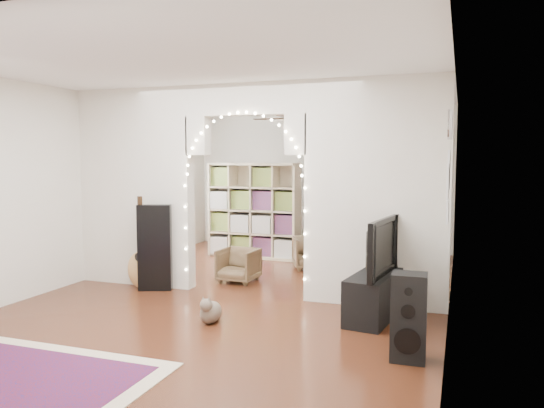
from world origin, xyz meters
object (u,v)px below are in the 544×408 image
(media_console, at_px, (374,296))
(dining_table, at_px, (346,217))
(dining_chair_right, at_px, (311,253))
(acoustic_guitar, at_px, (141,255))
(bookcase, at_px, (254,210))
(floor_speaker, at_px, (409,317))
(dining_chair_left, at_px, (238,265))

(media_console, height_order, dining_table, dining_table)
(dining_table, height_order, dining_chair_right, dining_table)
(acoustic_guitar, relative_size, media_console, 1.06)
(media_console, bearing_deg, bookcase, 138.98)
(acoustic_guitar, xyz_separation_m, dining_chair_right, (1.81, 2.03, -0.21))
(dining_chair_right, bearing_deg, dining_table, 55.67)
(floor_speaker, distance_m, bookcase, 5.11)
(acoustic_guitar, xyz_separation_m, media_console, (3.17, -0.30, -0.21))
(acoustic_guitar, relative_size, floor_speaker, 1.37)
(floor_speaker, relative_size, dining_chair_right, 1.37)
(media_console, distance_m, dining_table, 3.96)
(acoustic_guitar, bearing_deg, dining_table, 76.29)
(bookcase, distance_m, dining_chair_left, 2.02)
(floor_speaker, distance_m, dining_chair_left, 3.38)
(floor_speaker, distance_m, media_console, 1.20)
(media_console, bearing_deg, dining_table, 114.18)
(dining_chair_left, bearing_deg, bookcase, 107.72)
(dining_chair_left, bearing_deg, dining_table, 72.60)
(acoustic_guitar, distance_m, bookcase, 2.76)
(bookcase, bearing_deg, dining_table, 32.63)
(floor_speaker, xyz_separation_m, media_console, (-0.47, 1.10, -0.13))
(media_console, distance_m, dining_chair_right, 2.70)
(dining_table, distance_m, dining_chair_left, 2.89)
(acoustic_guitar, xyz_separation_m, floor_speaker, (3.63, -1.40, -0.08))
(dining_table, bearing_deg, dining_chair_left, -119.42)
(dining_chair_right, bearing_deg, bookcase, 128.11)
(dining_table, bearing_deg, bookcase, -160.41)
(media_console, xyz_separation_m, dining_table, (-1.10, 3.78, 0.43))
(bookcase, bearing_deg, dining_chair_left, -71.27)
(floor_speaker, bearing_deg, media_console, 110.98)
(floor_speaker, relative_size, media_console, 0.77)
(bookcase, distance_m, dining_table, 1.70)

